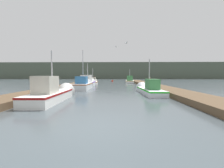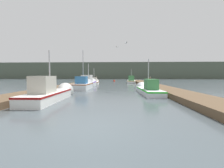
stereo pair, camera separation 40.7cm
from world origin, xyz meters
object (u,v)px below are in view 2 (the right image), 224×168
Objects in this scene: fishing_boat_3 at (89,83)px; fishing_boat_5 at (131,81)px; mooring_piling_1 at (150,83)px; fishing_boat_4 at (94,82)px; seagull_1 at (126,43)px; fishing_boat_1 at (148,89)px; seagull_lead at (117,47)px; mooring_piling_0 at (96,79)px; fishing_boat_0 at (51,93)px; fishing_boat_2 at (84,85)px; channel_buoy at (114,81)px.

fishing_boat_3 reaches higher than fishing_boat_5.
fishing_boat_5 is 3.66× the size of mooring_piling_1.
seagull_1 is at bearing -68.58° from fishing_boat_4.
seagull_lead reaches higher than fishing_boat_1.
mooring_piling_0 is at bearing 108.24° from fishing_boat_1.
seagull_1 reaches higher than mooring_piling_0.
seagull_lead is at bearing 110.55° from fishing_boat_1.
seagull_1 is at bearing -45.54° from fishing_boat_3.
fishing_boat_4 is at bearing 116.44° from fishing_boat_1.
fishing_boat_5 is at bearing -23.69° from mooring_piling_0.
mooring_piling_0 is (-0.96, 13.83, 0.17)m from fishing_boat_3.
fishing_boat_4 reaches higher than mooring_piling_0.
fishing_boat_0 is at bearing -87.79° from mooring_piling_0.
fishing_boat_0 is 8.16m from fishing_boat_1.
seagull_lead is at bearing -71.06° from mooring_piling_0.
fishing_boat_1 is 15.09m from fishing_boat_4.
mooring_piling_0 is (-1.01, 26.28, 0.25)m from fishing_boat_0.
fishing_boat_0 reaches higher than fishing_boat_1.
fishing_boat_5 reaches higher than fishing_boat_4.
fishing_boat_2 is 1.00× the size of fishing_boat_4.
fishing_boat_4 is 9.05m from mooring_piling_0.
seagull_1 reaches higher than fishing_boat_2.
mooring_piling_0 is 2.62× the size of seagull_1.
seagull_lead reaches higher than channel_buoy.
fishing_boat_1 is at bearing 28.02° from fishing_boat_0.
fishing_boat_0 is 26.31m from mooring_piling_0.
fishing_boat_2 is 0.97× the size of fishing_boat_3.
fishing_boat_1 is 25.71m from channel_buoy.
mooring_piling_0 is (-8.13, 22.29, 0.35)m from fishing_boat_1.
fishing_boat_2 is at bearing 179.94° from mooring_piling_1.
fishing_boat_5 is at bearing 57.97° from fishing_boat_3.
fishing_boat_1 is at bearing -86.13° from fishing_boat_5.
fishing_boat_1 is at bearing -46.84° from fishing_boat_3.
fishing_boat_5 is 13.08m from seagull_lead.
fishing_boat_0 is 4.01× the size of mooring_piling_0.
fishing_boat_2 reaches higher than fishing_boat_5.
fishing_boat_4 is 9.47× the size of seagull_lead.
fishing_boat_1 is 1.23× the size of fishing_boat_4.
mooring_piling_1 is (7.81, -0.01, 0.24)m from fishing_boat_2.
seagull_lead is at bearing -99.96° from fishing_boat_5.
fishing_boat_0 is 17.29m from fishing_boat_4.
fishing_boat_2 is at bearing 86.74° from fishing_boat_0.
fishing_boat_3 is 9.15m from seagull_1.
fishing_boat_3 is 9.81× the size of seagull_lead.
fishing_boat_5 is 7.74m from channel_buoy.
fishing_boat_2 is 3.50× the size of mooring_piling_0.
mooring_piling_0 is (-8.14, 3.57, 0.27)m from fishing_boat_5.
fishing_boat_4 is at bearing -138.92° from fishing_boat_5.
fishing_boat_4 is (-0.30, 9.32, -0.09)m from fishing_boat_2.
mooring_piling_0 is at bearing 91.72° from fishing_boat_4.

